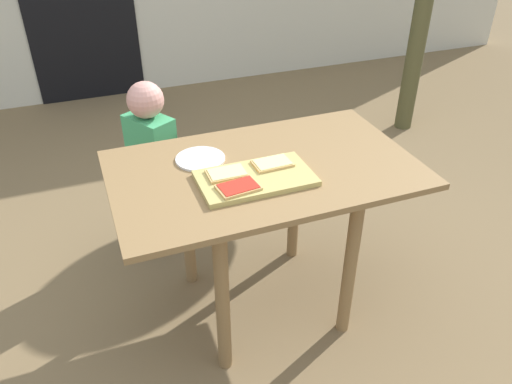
{
  "coord_description": "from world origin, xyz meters",
  "views": [
    {
      "loc": [
        -0.65,
        -1.62,
        1.78
      ],
      "look_at": [
        -0.04,
        0.0,
        0.64
      ],
      "focal_mm": 35.22,
      "sensor_mm": 36.0,
      "label": 1
    }
  ],
  "objects_px": {
    "pizza_slice_near_left": "(238,187)",
    "pizza_slice_far_left": "(227,173)",
    "child_left": "(153,158)",
    "plate_white_left": "(200,159)",
    "pizza_slice_far_right": "(273,163)",
    "dining_table": "(264,191)",
    "cutting_board": "(256,178)"
  },
  "relations": [
    {
      "from": "pizza_slice_near_left",
      "to": "pizza_slice_far_left",
      "type": "relative_size",
      "value": 1.06
    },
    {
      "from": "pizza_slice_far_left",
      "to": "child_left",
      "type": "height_order",
      "value": "child_left"
    },
    {
      "from": "child_left",
      "to": "pizza_slice_far_left",
      "type": "bearing_deg",
      "value": -74.29
    },
    {
      "from": "pizza_slice_far_left",
      "to": "child_left",
      "type": "distance_m",
      "value": 0.72
    },
    {
      "from": "child_left",
      "to": "plate_white_left",
      "type": "bearing_deg",
      "value": -74.74
    },
    {
      "from": "child_left",
      "to": "pizza_slice_far_right",
      "type": "bearing_deg",
      "value": -59.78
    },
    {
      "from": "dining_table",
      "to": "pizza_slice_near_left",
      "type": "relative_size",
      "value": 7.53
    },
    {
      "from": "cutting_board",
      "to": "pizza_slice_far_right",
      "type": "bearing_deg",
      "value": 31.43
    },
    {
      "from": "dining_table",
      "to": "pizza_slice_far_left",
      "type": "relative_size",
      "value": 7.99
    },
    {
      "from": "dining_table",
      "to": "child_left",
      "type": "distance_m",
      "value": 0.72
    },
    {
      "from": "cutting_board",
      "to": "pizza_slice_far_right",
      "type": "height_order",
      "value": "pizza_slice_far_right"
    },
    {
      "from": "pizza_slice_near_left",
      "to": "pizza_slice_far_left",
      "type": "xyz_separation_m",
      "value": [
        -0.01,
        0.11,
        0.0
      ]
    },
    {
      "from": "child_left",
      "to": "pizza_slice_near_left",
      "type": "bearing_deg",
      "value": -75.89
    },
    {
      "from": "plate_white_left",
      "to": "pizza_slice_far_right",
      "type": "bearing_deg",
      "value": -35.23
    },
    {
      "from": "pizza_slice_far_right",
      "to": "pizza_slice_far_left",
      "type": "height_order",
      "value": "same"
    },
    {
      "from": "cutting_board",
      "to": "plate_white_left",
      "type": "height_order",
      "value": "cutting_board"
    },
    {
      "from": "pizza_slice_near_left",
      "to": "child_left",
      "type": "height_order",
      "value": "child_left"
    },
    {
      "from": "plate_white_left",
      "to": "dining_table",
      "type": "bearing_deg",
      "value": -32.85
    },
    {
      "from": "dining_table",
      "to": "pizza_slice_far_right",
      "type": "relative_size",
      "value": 7.88
    },
    {
      "from": "pizza_slice_far_left",
      "to": "pizza_slice_near_left",
      "type": "bearing_deg",
      "value": -85.81
    },
    {
      "from": "child_left",
      "to": "dining_table",
      "type": "bearing_deg",
      "value": -60.19
    },
    {
      "from": "cutting_board",
      "to": "child_left",
      "type": "relative_size",
      "value": 0.47
    },
    {
      "from": "pizza_slice_far_left",
      "to": "dining_table",
      "type": "bearing_deg",
      "value": 13.14
    },
    {
      "from": "cutting_board",
      "to": "pizza_slice_far_left",
      "type": "xyz_separation_m",
      "value": [
        -0.1,
        0.05,
        0.02
      ]
    },
    {
      "from": "dining_table",
      "to": "pizza_slice_far_left",
      "type": "height_order",
      "value": "pizza_slice_far_left"
    },
    {
      "from": "pizza_slice_far_left",
      "to": "plate_white_left",
      "type": "bearing_deg",
      "value": 106.83
    },
    {
      "from": "cutting_board",
      "to": "pizza_slice_far_right",
      "type": "distance_m",
      "value": 0.11
    },
    {
      "from": "dining_table",
      "to": "pizza_slice_near_left",
      "type": "distance_m",
      "value": 0.26
    },
    {
      "from": "dining_table",
      "to": "pizza_slice_far_right",
      "type": "height_order",
      "value": "pizza_slice_far_right"
    },
    {
      "from": "pizza_slice_far_left",
      "to": "child_left",
      "type": "relative_size",
      "value": 0.16
    },
    {
      "from": "pizza_slice_far_right",
      "to": "plate_white_left",
      "type": "bearing_deg",
      "value": 144.77
    },
    {
      "from": "child_left",
      "to": "cutting_board",
      "type": "bearing_deg",
      "value": -68.09
    }
  ]
}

